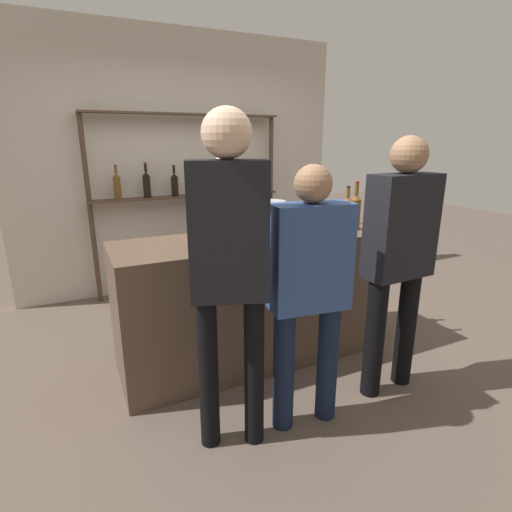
% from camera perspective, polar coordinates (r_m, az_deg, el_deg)
% --- Properties ---
extents(ground_plane, '(16.00, 16.00, 0.00)m').
position_cam_1_polar(ground_plane, '(3.32, -0.00, -13.95)').
color(ground_plane, brown).
extents(bar_counter, '(2.08, 0.67, 0.98)m').
position_cam_1_polar(bar_counter, '(3.10, -0.00, -6.10)').
color(bar_counter, brown).
rests_on(bar_counter, ground_plane).
extents(back_wall, '(3.68, 0.12, 2.80)m').
position_cam_1_polar(back_wall, '(4.70, -10.43, 12.71)').
color(back_wall, beige).
rests_on(back_wall, ground_plane).
extents(back_shelf, '(2.11, 0.18, 1.94)m').
position_cam_1_polar(back_shelf, '(4.53, -9.79, 10.99)').
color(back_shelf, '#4C3828').
rests_on(back_shelf, ground_plane).
extents(counter_bottle_0, '(0.08, 0.08, 0.35)m').
position_cam_1_polar(counter_bottle_0, '(2.66, -8.89, 4.02)').
color(counter_bottle_0, black).
rests_on(counter_bottle_0, bar_counter).
extents(counter_bottle_1, '(0.08, 0.08, 0.38)m').
position_cam_1_polar(counter_bottle_1, '(3.28, 13.99, 6.26)').
color(counter_bottle_1, brown).
rests_on(counter_bottle_1, bar_counter).
extents(counter_bottle_2, '(0.08, 0.08, 0.32)m').
position_cam_1_polar(counter_bottle_2, '(3.48, 12.88, 6.50)').
color(counter_bottle_2, brown).
rests_on(counter_bottle_2, bar_counter).
extents(wine_glass, '(0.08, 0.08, 0.16)m').
position_cam_1_polar(wine_glass, '(2.89, 5.92, 4.82)').
color(wine_glass, silver).
rests_on(wine_glass, bar_counter).
extents(ice_bucket, '(0.23, 0.23, 0.24)m').
position_cam_1_polar(ice_bucket, '(3.14, 2.17, 5.76)').
color(ice_bucket, '#B2B2B7').
rests_on(ice_bucket, bar_counter).
extents(server_behind_counter, '(0.52, 0.36, 1.55)m').
position_cam_1_polar(server_behind_counter, '(3.85, -4.29, 4.57)').
color(server_behind_counter, black).
rests_on(server_behind_counter, ground_plane).
extents(customer_right, '(0.47, 0.23, 1.70)m').
position_cam_1_polar(customer_right, '(2.70, 19.77, 0.75)').
color(customer_right, black).
rests_on(customer_right, ground_plane).
extents(customer_center, '(0.47, 0.25, 1.55)m').
position_cam_1_polar(customer_center, '(2.25, 7.61, -3.83)').
color(customer_center, '#121C33').
rests_on(customer_center, ground_plane).
extents(customer_left, '(0.43, 0.29, 1.82)m').
position_cam_1_polar(customer_left, '(2.00, -3.86, -0.14)').
color(customer_left, black).
rests_on(customer_left, ground_plane).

